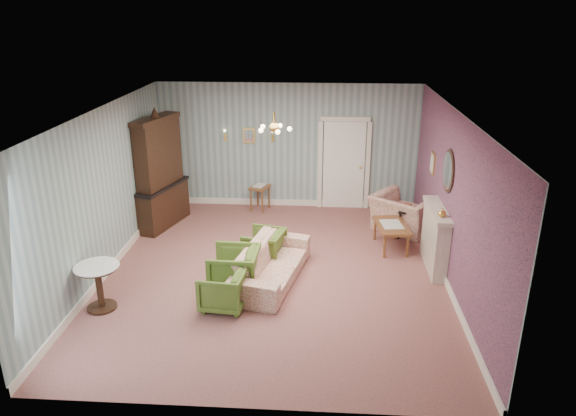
# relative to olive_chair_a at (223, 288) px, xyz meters

# --- Properties ---
(floor) EXTENTS (7.00, 7.00, 0.00)m
(floor) POSITION_rel_olive_chair_a_xyz_m (0.72, 1.23, -0.35)
(floor) COLOR #8F5A53
(floor) RESTS_ON ground
(ceiling) EXTENTS (7.00, 7.00, 0.00)m
(ceiling) POSITION_rel_olive_chair_a_xyz_m (0.72, 1.23, 2.55)
(ceiling) COLOR white
(ceiling) RESTS_ON ground
(wall_back) EXTENTS (6.00, 0.00, 6.00)m
(wall_back) POSITION_rel_olive_chair_a_xyz_m (0.72, 4.73, 1.10)
(wall_back) COLOR gray
(wall_back) RESTS_ON ground
(wall_front) EXTENTS (6.00, 0.00, 6.00)m
(wall_front) POSITION_rel_olive_chair_a_xyz_m (0.72, -2.27, 1.10)
(wall_front) COLOR gray
(wall_front) RESTS_ON ground
(wall_left) EXTENTS (0.00, 7.00, 7.00)m
(wall_left) POSITION_rel_olive_chair_a_xyz_m (-2.28, 1.23, 1.10)
(wall_left) COLOR gray
(wall_left) RESTS_ON ground
(wall_right) EXTENTS (0.00, 7.00, 7.00)m
(wall_right) POSITION_rel_olive_chair_a_xyz_m (3.72, 1.23, 1.10)
(wall_right) COLOR gray
(wall_right) RESTS_ON ground
(wall_right_floral) EXTENTS (0.00, 7.00, 7.00)m
(wall_right_floral) POSITION_rel_olive_chair_a_xyz_m (3.71, 1.23, 1.10)
(wall_right_floral) COLOR #B65B6A
(wall_right_floral) RESTS_ON ground
(door) EXTENTS (1.12, 0.12, 2.16)m
(door) POSITION_rel_olive_chair_a_xyz_m (2.02, 4.69, 0.73)
(door) COLOR white
(door) RESTS_ON floor
(olive_chair_a) EXTENTS (0.70, 0.74, 0.70)m
(olive_chair_a) POSITION_rel_olive_chair_a_xyz_m (0.00, 0.00, 0.00)
(olive_chair_a) COLOR #4A6824
(olive_chair_a) RESTS_ON floor
(olive_chair_b) EXTENTS (0.77, 0.82, 0.81)m
(olive_chair_b) POSITION_rel_olive_chair_a_xyz_m (0.09, 0.59, 0.06)
(olive_chair_b) COLOR #4A6824
(olive_chair_b) RESTS_ON floor
(olive_chair_c) EXTENTS (0.79, 0.82, 0.71)m
(olive_chair_c) POSITION_rel_olive_chair_a_xyz_m (0.47, 1.63, 0.00)
(olive_chair_c) COLOR #4A6824
(olive_chair_c) RESTS_ON floor
(sofa_chintz) EXTENTS (1.10, 2.29, 0.86)m
(sofa_chintz) POSITION_rel_olive_chair_a_xyz_m (0.68, 0.96, 0.08)
(sofa_chintz) COLOR #A14841
(sofa_chintz) RESTS_ON floor
(wingback_chair) EXTENTS (1.43, 1.36, 1.05)m
(wingback_chair) POSITION_rel_olive_chair_a_xyz_m (3.27, 3.35, 0.18)
(wingback_chair) COLOR #A14841
(wingback_chair) RESTS_ON floor
(dresser) EXTENTS (0.94, 1.60, 2.52)m
(dresser) POSITION_rel_olive_chair_a_xyz_m (-1.93, 3.33, 0.91)
(dresser) COLOR black
(dresser) RESTS_ON floor
(fireplace) EXTENTS (0.30, 1.40, 1.16)m
(fireplace) POSITION_rel_olive_chair_a_xyz_m (3.58, 1.63, 0.23)
(fireplace) COLOR beige
(fireplace) RESTS_ON floor
(mantel_vase) EXTENTS (0.15, 0.15, 0.15)m
(mantel_vase) POSITION_rel_olive_chair_a_xyz_m (3.56, 1.23, 0.88)
(mantel_vase) COLOR gold
(mantel_vase) RESTS_ON fireplace
(oval_mirror) EXTENTS (0.04, 0.76, 0.84)m
(oval_mirror) POSITION_rel_olive_chair_a_xyz_m (3.68, 1.63, 1.50)
(oval_mirror) COLOR white
(oval_mirror) RESTS_ON wall_right
(framed_print) EXTENTS (0.04, 0.34, 0.42)m
(framed_print) POSITION_rel_olive_chair_a_xyz_m (3.69, 2.98, 1.25)
(framed_print) COLOR gold
(framed_print) RESTS_ON wall_right
(coffee_table) EXTENTS (0.68, 1.06, 0.51)m
(coffee_table) POSITION_rel_olive_chair_a_xyz_m (2.90, 2.43, -0.10)
(coffee_table) COLOR brown
(coffee_table) RESTS_ON floor
(side_table_black) EXTENTS (0.45, 0.45, 0.61)m
(side_table_black) POSITION_rel_olive_chair_a_xyz_m (3.30, 3.01, -0.04)
(side_table_black) COLOR black
(side_table_black) RESTS_ON floor
(pedestal_table) EXTENTS (0.80, 0.80, 0.76)m
(pedestal_table) POSITION_rel_olive_chair_a_xyz_m (-1.93, -0.16, 0.03)
(pedestal_table) COLOR black
(pedestal_table) RESTS_ON floor
(nesting_table) EXTENTS (0.51, 0.58, 0.63)m
(nesting_table) POSITION_rel_olive_chair_a_xyz_m (0.09, 4.38, -0.03)
(nesting_table) COLOR brown
(nesting_table) RESTS_ON floor
(gilt_mirror_back) EXTENTS (0.28, 0.06, 0.36)m
(gilt_mirror_back) POSITION_rel_olive_chair_a_xyz_m (-0.18, 4.69, 1.35)
(gilt_mirror_back) COLOR gold
(gilt_mirror_back) RESTS_ON wall_back
(sconce_left) EXTENTS (0.16, 0.12, 0.30)m
(sconce_left) POSITION_rel_olive_chair_a_xyz_m (-0.73, 4.67, 1.35)
(sconce_left) COLOR gold
(sconce_left) RESTS_ON wall_back
(sconce_right) EXTENTS (0.16, 0.12, 0.30)m
(sconce_right) POSITION_rel_olive_chair_a_xyz_m (0.37, 4.67, 1.35)
(sconce_right) COLOR gold
(sconce_right) RESTS_ON wall_back
(chandelier) EXTENTS (0.56, 0.56, 0.36)m
(chandelier) POSITION_rel_olive_chair_a_xyz_m (0.72, 1.23, 2.28)
(chandelier) COLOR gold
(chandelier) RESTS_ON ceiling
(burgundy_cushion) EXTENTS (0.41, 0.28, 0.39)m
(burgundy_cushion) POSITION_rel_olive_chair_a_xyz_m (3.22, 3.20, 0.13)
(burgundy_cushion) COLOR maroon
(burgundy_cushion) RESTS_ON wingback_chair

